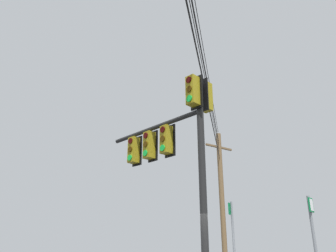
# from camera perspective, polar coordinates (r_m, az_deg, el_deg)

# --- Properties ---
(signal_mast_assembly) EXTENTS (3.84, 2.63, 6.48)m
(signal_mast_assembly) POSITION_cam_1_polar(r_m,az_deg,el_deg) (10.15, 1.34, -2.91)
(signal_mast_assembly) COLOR black
(signal_mast_assembly) RESTS_ON ground
(utility_pole_wooden) EXTENTS (0.96, 2.16, 9.09)m
(utility_pole_wooden) POSITION_cam_1_polar(r_m,az_deg,el_deg) (22.00, 9.18, -12.29)
(utility_pole_wooden) COLOR brown
(utility_pole_wooden) RESTS_ON ground
(route_sign_primary) EXTENTS (0.19, 0.23, 2.81)m
(route_sign_primary) POSITION_cam_1_polar(r_m,az_deg,el_deg) (8.60, 23.92, -18.66)
(route_sign_primary) COLOR slate
(route_sign_primary) RESTS_ON ground
(route_sign_secondary) EXTENTS (0.27, 0.23, 3.04)m
(route_sign_secondary) POSITION_cam_1_polar(r_m,az_deg,el_deg) (10.74, 11.11, -19.06)
(route_sign_secondary) COLOR slate
(route_sign_secondary) RESTS_ON ground
(overhead_wire_span) EXTENTS (25.70, 11.61, 2.25)m
(overhead_wire_span) POSITION_cam_1_polar(r_m,az_deg,el_deg) (10.04, 4.13, 19.18)
(overhead_wire_span) COLOR black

